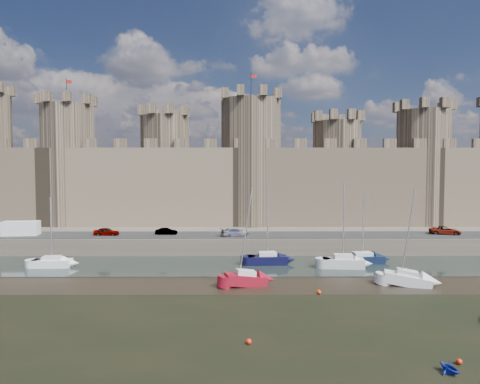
{
  "coord_description": "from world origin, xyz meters",
  "views": [
    {
      "loc": [
        -0.43,
        -31.59,
        12.64
      ],
      "look_at": [
        -0.17,
        22.0,
        9.83
      ],
      "focal_mm": 32.0,
      "sensor_mm": 36.0,
      "label": 1
    }
  ],
  "objects": [
    {
      "name": "sailboat_0",
      "position": [
        -24.46,
        23.04,
        0.73
      ],
      "size": [
        4.9,
        2.04,
        9.06
      ],
      "rotation": [
        0.0,
        0.0,
        0.03
      ],
      "color": "white",
      "rests_on": "ground"
    },
    {
      "name": "sailboat_2",
      "position": [
        13.03,
        22.4,
        0.87
      ],
      "size": [
        5.31,
        2.46,
        11.1
      ],
      "rotation": [
        0.0,
        0.0,
        -0.09
      ],
      "color": "silver",
      "rests_on": "ground"
    },
    {
      "name": "water_channel",
      "position": [
        0.0,
        24.0,
        0.04
      ],
      "size": [
        160.0,
        12.0,
        0.08
      ],
      "primitive_type": "cube",
      "color": "black",
      "rests_on": "ground"
    },
    {
      "name": "car_2",
      "position": [
        -0.79,
        32.81,
        3.15
      ],
      "size": [
        4.78,
        2.96,
        1.29
      ],
      "primitive_type": "imported",
      "rotation": [
        0.0,
        0.0,
        1.85
      ],
      "color": "gray",
      "rests_on": "quay"
    },
    {
      "name": "dinghy_5",
      "position": [
        12.7,
        -5.8,
        0.39
      ],
      "size": [
        1.77,
        1.88,
        0.78
      ],
      "primitive_type": "imported",
      "rotation": [
        1.57,
        0.0,
        0.41
      ],
      "color": "#162799",
      "rests_on": "ground"
    },
    {
      "name": "car_3",
      "position": [
        31.87,
        34.35,
        3.14
      ],
      "size": [
        4.95,
        3.05,
        1.28
      ],
      "primitive_type": "imported",
      "rotation": [
        0.0,
        0.0,
        1.36
      ],
      "color": "gray",
      "rests_on": "quay"
    },
    {
      "name": "sailboat_4",
      "position": [
        0.44,
        14.42,
        0.78
      ],
      "size": [
        4.91,
        2.91,
        10.77
      ],
      "rotation": [
        0.0,
        0.0,
        0.26
      ],
      "color": "maroon",
      "rests_on": "ground"
    },
    {
      "name": "van",
      "position": [
        -33.64,
        33.5,
        3.64
      ],
      "size": [
        5.41,
        2.66,
        2.27
      ],
      "primitive_type": "cube",
      "rotation": [
        0.0,
        0.0,
        0.11
      ],
      "color": "white",
      "rests_on": "quay"
    },
    {
      "name": "car_0",
      "position": [
        -20.59,
        33.53,
        3.14
      ],
      "size": [
        3.81,
        1.59,
        1.29
      ],
      "primitive_type": "imported",
      "rotation": [
        0.0,
        0.0,
        1.55
      ],
      "color": "gray",
      "rests_on": "quay"
    },
    {
      "name": "seaweed_patch",
      "position": [
        0.0,
        -6.0,
        0.01
      ],
      "size": [
        70.0,
        34.0,
        0.01
      ],
      "primitive_type": "cube",
      "color": "black",
      "rests_on": "ground"
    },
    {
      "name": "sailboat_1",
      "position": [
        3.5,
        24.59,
        0.82
      ],
      "size": [
        5.31,
        2.32,
        10.41
      ],
      "rotation": [
        0.0,
        0.0,
        0.06
      ],
      "color": "black",
      "rests_on": "ground"
    },
    {
      "name": "ground",
      "position": [
        0.0,
        0.0,
        0.0
      ],
      "size": [
        160.0,
        160.0,
        0.0
      ],
      "primitive_type": "plane",
      "color": "black",
      "rests_on": "ground"
    },
    {
      "name": "quay",
      "position": [
        0.0,
        60.0,
        1.25
      ],
      "size": [
        160.0,
        60.0,
        2.5
      ],
      "primitive_type": "cube",
      "color": "#4C443A",
      "rests_on": "ground"
    },
    {
      "name": "car_1",
      "position": [
        -11.56,
        34.25,
        3.05
      ],
      "size": [
        3.35,
        1.18,
        1.1
      ],
      "primitive_type": "imported",
      "rotation": [
        0.0,
        0.0,
        1.57
      ],
      "color": "gray",
      "rests_on": "quay"
    },
    {
      "name": "sailboat_3",
      "position": [
        16.31,
        25.11,
        0.75
      ],
      "size": [
        5.67,
        2.69,
        9.6
      ],
      "rotation": [
        0.0,
        0.0,
        0.1
      ],
      "color": "black",
      "rests_on": "ground"
    },
    {
      "name": "sailboat_5",
      "position": [
        18.1,
        14.42,
        0.76
      ],
      "size": [
        5.22,
        3.12,
        10.57
      ],
      "rotation": [
        0.0,
        0.0,
        -0.26
      ],
      "color": "white",
      "rests_on": "ground"
    },
    {
      "name": "buoy_4",
      "position": [
        0.37,
        -1.3,
        0.21
      ],
      "size": [
        0.42,
        0.42,
        0.42
      ],
      "primitive_type": "sphere",
      "color": "red",
      "rests_on": "ground"
    },
    {
      "name": "castle",
      "position": [
        -0.64,
        48.0,
        11.67
      ],
      "size": [
        108.5,
        11.0,
        29.0
      ],
      "color": "#42382B",
      "rests_on": "quay"
    },
    {
      "name": "buoy_2",
      "position": [
        13.94,
        -4.57,
        0.19
      ],
      "size": [
        0.39,
        0.39,
        0.39
      ],
      "primitive_type": "sphere",
      "color": "red",
      "rests_on": "ground"
    },
    {
      "name": "road",
      "position": [
        0.0,
        34.0,
        2.55
      ],
      "size": [
        160.0,
        7.0,
        0.1
      ],
      "primitive_type": "cube",
      "color": "black",
      "rests_on": "quay"
    },
    {
      "name": "buoy_1",
      "position": [
        7.8,
        11.12,
        0.23
      ],
      "size": [
        0.46,
        0.46,
        0.46
      ],
      "primitive_type": "sphere",
      "color": "#D54009",
      "rests_on": "ground"
    }
  ]
}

